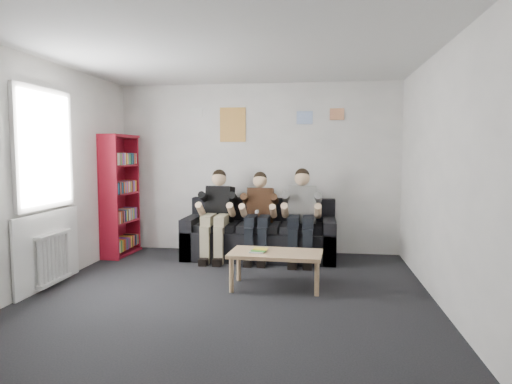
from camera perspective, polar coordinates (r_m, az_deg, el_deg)
room_shell at (r=4.89m, az=-3.72°, el=1.96°), size 5.00×5.00×5.00m
sofa at (r=7.03m, az=0.54°, el=-5.60°), size 2.27×0.93×0.88m
bookshelf at (r=7.43m, az=-16.53°, el=-0.38°), size 0.28×0.85×1.88m
coffee_table at (r=5.45m, az=2.47°, el=-8.03°), size 1.08×0.59×0.43m
game_cases at (r=5.43m, az=0.34°, el=-7.31°), size 0.20×0.17×0.04m
person_left at (r=6.88m, az=-4.92°, el=-2.83°), size 0.40×0.87×1.35m
person_middle at (r=6.78m, az=0.32°, el=-3.03°), size 0.39×0.83×1.32m
person_right at (r=6.72m, az=5.69°, el=-2.95°), size 0.42×0.89×1.37m
radiator at (r=6.02m, az=-23.93°, el=-7.51°), size 0.10×0.64×0.60m
window at (r=5.95m, az=-24.76°, el=-1.05°), size 0.05×1.30×2.36m
poster_large at (r=7.42m, az=-2.92°, el=8.40°), size 0.42×0.01×0.55m
poster_blue at (r=7.30m, az=6.10°, el=9.22°), size 0.25×0.01×0.20m
poster_pink at (r=7.30m, az=10.08°, el=9.56°), size 0.22×0.01×0.18m
poster_sign at (r=7.57m, az=-7.46°, el=9.81°), size 0.20×0.01×0.14m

